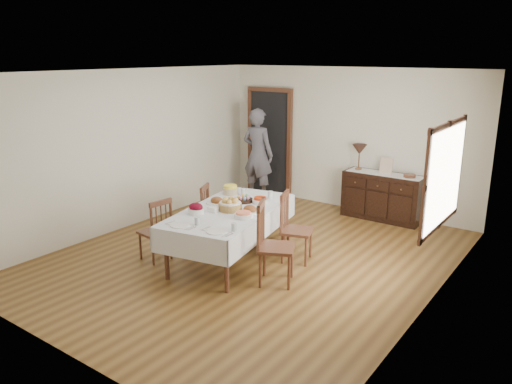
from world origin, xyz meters
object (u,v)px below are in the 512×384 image
Objects in this scene: chair_right_far at (294,227)px; table_lamp at (359,150)px; sideboard at (382,196)px; chair_left_near at (157,229)px; dining_table at (230,215)px; chair_left_far at (198,214)px; person at (258,151)px; chair_right_near at (272,243)px.

chair_right_far is 2.15× the size of table_lamp.
chair_right_far is 0.72× the size of sideboard.
chair_left_near is at bearing -117.60° from sideboard.
chair_left_near is (-0.82, -0.62, -0.20)m from dining_table.
chair_right_far is at bearing 75.72° from chair_left_far.
chair_left_near is at bearing -153.61° from dining_table.
table_lamp is at bearing 68.60° from dining_table.
chair_right_far is at bearing -86.07° from table_lamp.
sideboard is at bearing -176.80° from person.
chair_right_near is 0.78× the size of sideboard.
chair_left_near is at bearing 75.39° from chair_right_near.
table_lamp is at bearing 166.68° from chair_left_near.
dining_table is 1.71× the size of sideboard.
sideboard is (1.05, 2.96, -0.25)m from dining_table.
chair_right_near reaches higher than sideboard.
table_lamp reaches higher than sideboard.
chair_right_far reaches higher than sideboard.
chair_left_near is 1.91m from chair_right_far.
chair_right_near reaches higher than chair_right_far.
chair_left_near is 0.99× the size of chair_left_far.
chair_right_near is at bearing 49.74° from chair_left_far.
person is (-2.52, -0.23, 0.55)m from sideboard.
chair_left_far is at bearing 47.52° from chair_right_near.
table_lamp reaches higher than chair_left_far.
table_lamp reaches higher than chair_left_near.
chair_right_far is at bearing 133.40° from chair_left_near.
person reaches higher than table_lamp.
chair_left_far is at bearing -124.51° from sideboard.
chair_left_far reaches higher than dining_table.
person is at bearing -173.02° from table_lamp.
table_lamp is (-0.33, 3.25, 0.64)m from chair_right_near.
chair_left_far is 0.67× the size of sideboard.
person reaches higher than chair_right_near.
chair_left_near is 3.92m from table_lamp.
dining_table is at bearing 134.79° from chair_left_near.
chair_left_far is 0.86× the size of chair_right_near.
dining_table is at bearing -109.55° from sideboard.
chair_right_near is 3.24m from sideboard.
table_lamp is (-0.49, 0.02, 0.76)m from sideboard.
chair_left_far is 1.99× the size of table_lamp.
sideboard is at bearing 160.15° from chair_left_near.
chair_right_far is (1.56, 0.26, 0.04)m from chair_left_far.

